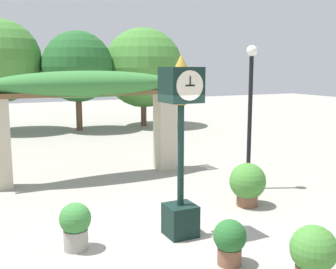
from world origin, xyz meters
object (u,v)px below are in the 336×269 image
object	(u,v)px
potted_plant_near_right	(248,183)
potted_plant_near_left	(75,224)
lamp_post	(250,99)
potted_plant_far_left	(313,254)
pedestal_clock	(181,140)
potted_plant_far_right	(230,240)

from	to	relation	value
potted_plant_near_right	potted_plant_near_left	bearing A→B (deg)	-171.51
lamp_post	potted_plant_near_left	bearing A→B (deg)	-160.77
potted_plant_far_left	potted_plant_near_left	bearing A→B (deg)	135.65
pedestal_clock	potted_plant_near_left	size ratio (longest dim) A/B	4.02
potted_plant_near_left	pedestal_clock	bearing A→B (deg)	-7.16
pedestal_clock	lamp_post	world-z (taller)	lamp_post
pedestal_clock	potted_plant_far_right	distance (m)	1.87
potted_plant_near_left	potted_plant_far_right	distance (m)	2.49
potted_plant_near_right	potted_plant_far_right	bearing A→B (deg)	-131.76
potted_plant_near_left	lamp_post	size ratio (longest dim) A/B	0.23
potted_plant_near_left	potted_plant_far_left	distance (m)	3.66
pedestal_clock	potted_plant_far_right	size ratio (longest dim) A/B	4.51
pedestal_clock	potted_plant_far_left	size ratio (longest dim) A/B	3.71
lamp_post	potted_plant_near_right	bearing A→B (deg)	-127.11
potted_plant_near_right	potted_plant_far_left	xyz separation A→B (m)	(-1.23, -3.13, -0.04)
potted_plant_near_left	potted_plant_far_left	world-z (taller)	potted_plant_far_left
pedestal_clock	potted_plant_near_right	size ratio (longest dim) A/B	3.39
potted_plant_far_left	lamp_post	xyz separation A→B (m)	(2.01, 4.17, 1.74)
potted_plant_near_left	potted_plant_near_right	size ratio (longest dim) A/B	0.84
potted_plant_far_left	lamp_post	world-z (taller)	lamp_post
potted_plant_near_right	lamp_post	distance (m)	2.14
pedestal_clock	potted_plant_near_right	distance (m)	2.50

